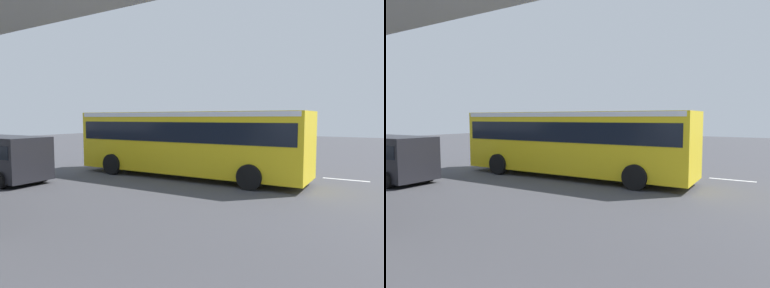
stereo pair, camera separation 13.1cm
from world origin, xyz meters
The scene contains 12 objects.
ground centered at (0.00, 0.00, 0.00)m, with size 80.00×80.00×0.00m, color #424247.
city_bus centered at (-1.21, 0.71, 1.88)m, with size 11.54×2.85×3.15m.
parked_van centered at (5.48, 5.90, 1.18)m, with size 4.80×2.17×2.05m.
bicycle_black centered at (8.56, 3.98, 0.37)m, with size 1.77×0.44×0.96m.
bicycle_blue centered at (8.31, 2.30, 0.37)m, with size 1.77×0.44×0.96m.
pedestrian centered at (5.33, 3.87, 0.89)m, with size 0.38×0.38×1.79m.
traffic_sign centered at (-4.39, -4.09, 1.89)m, with size 0.08×0.60×2.80m.
lane_dash_leftmost centered at (-8.00, -2.38, 0.00)m, with size 2.00×0.20×0.01m, color silver.
lane_dash_left centered at (-4.00, -2.38, 0.00)m, with size 2.00×0.20×0.01m, color silver.
lane_dash_centre centered at (0.00, -2.38, 0.00)m, with size 2.00×0.20×0.01m, color silver.
lane_dash_right centered at (4.00, -2.38, 0.00)m, with size 2.00×0.20×0.01m, color silver.
lane_dash_rightmost centered at (8.00, -2.38, 0.00)m, with size 2.00×0.20×0.01m, color silver.
Camera 1 is at (-9.49, 14.37, 2.88)m, focal length 30.96 mm.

